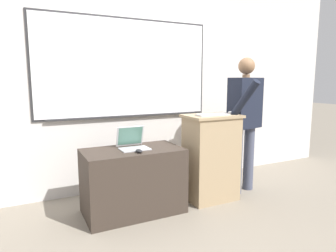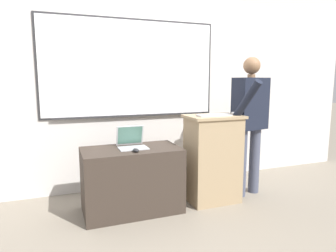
{
  "view_description": "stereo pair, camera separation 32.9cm",
  "coord_description": "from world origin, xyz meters",
  "px_view_note": "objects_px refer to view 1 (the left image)",
  "views": [
    {
      "loc": [
        -1.49,
        -2.5,
        1.4
      ],
      "look_at": [
        -0.04,
        0.41,
        0.9
      ],
      "focal_mm": 32.0,
      "sensor_mm": 36.0,
      "label": 1
    },
    {
      "loc": [
        -1.19,
        -2.64,
        1.4
      ],
      "look_at": [
        -0.04,
        0.41,
        0.9
      ],
      "focal_mm": 32.0,
      "sensor_mm": 36.0,
      "label": 2
    }
  ],
  "objects_px": {
    "lectern_podium": "(211,157)",
    "computer_mouse_by_laptop": "(139,151)",
    "computer_mouse_by_keyboard": "(231,113)",
    "side_desk": "(133,181)",
    "person_presenter": "(245,116)",
    "laptop": "(132,141)",
    "wireless_keyboard": "(213,115)"
  },
  "relations": [
    {
      "from": "side_desk",
      "to": "computer_mouse_by_keyboard",
      "type": "height_order",
      "value": "computer_mouse_by_keyboard"
    },
    {
      "from": "laptop",
      "to": "person_presenter",
      "type": "bearing_deg",
      "value": -4.2
    },
    {
      "from": "person_presenter",
      "to": "computer_mouse_by_laptop",
      "type": "distance_m",
      "value": 1.47
    },
    {
      "from": "lectern_podium",
      "to": "computer_mouse_by_keyboard",
      "type": "height_order",
      "value": "computer_mouse_by_keyboard"
    },
    {
      "from": "lectern_podium",
      "to": "computer_mouse_by_laptop",
      "type": "xyz_separation_m",
      "value": [
        -0.94,
        -0.11,
        0.2
      ]
    },
    {
      "from": "side_desk",
      "to": "laptop",
      "type": "relative_size",
      "value": 3.42
    },
    {
      "from": "person_presenter",
      "to": "laptop",
      "type": "distance_m",
      "value": 1.45
    },
    {
      "from": "lectern_podium",
      "to": "laptop",
      "type": "height_order",
      "value": "lectern_podium"
    },
    {
      "from": "wireless_keyboard",
      "to": "person_presenter",
      "type": "bearing_deg",
      "value": 8.38
    },
    {
      "from": "laptop",
      "to": "computer_mouse_by_laptop",
      "type": "distance_m",
      "value": 0.24
    },
    {
      "from": "lectern_podium",
      "to": "computer_mouse_by_keyboard",
      "type": "xyz_separation_m",
      "value": [
        0.25,
        -0.04,
        0.52
      ]
    },
    {
      "from": "lectern_podium",
      "to": "side_desk",
      "type": "height_order",
      "value": "lectern_podium"
    },
    {
      "from": "person_presenter",
      "to": "computer_mouse_by_keyboard",
      "type": "xyz_separation_m",
      "value": [
        -0.26,
        -0.06,
        0.06
      ]
    },
    {
      "from": "person_presenter",
      "to": "wireless_keyboard",
      "type": "relative_size",
      "value": 4.23
    },
    {
      "from": "person_presenter",
      "to": "wireless_keyboard",
      "type": "distance_m",
      "value": 0.54
    },
    {
      "from": "wireless_keyboard",
      "to": "lectern_podium",
      "type": "bearing_deg",
      "value": 66.2
    },
    {
      "from": "lectern_podium",
      "to": "side_desk",
      "type": "bearing_deg",
      "value": 176.27
    },
    {
      "from": "laptop",
      "to": "side_desk",
      "type": "bearing_deg",
      "value": -105.45
    },
    {
      "from": "person_presenter",
      "to": "computer_mouse_by_laptop",
      "type": "bearing_deg",
      "value": 173.75
    },
    {
      "from": "side_desk",
      "to": "computer_mouse_by_laptop",
      "type": "distance_m",
      "value": 0.4
    },
    {
      "from": "side_desk",
      "to": "person_presenter",
      "type": "bearing_deg",
      "value": -1.5
    },
    {
      "from": "side_desk",
      "to": "person_presenter",
      "type": "relative_size",
      "value": 0.62
    },
    {
      "from": "person_presenter",
      "to": "side_desk",
      "type": "bearing_deg",
      "value": 167.04
    },
    {
      "from": "lectern_podium",
      "to": "computer_mouse_by_keyboard",
      "type": "bearing_deg",
      "value": -8.4
    },
    {
      "from": "side_desk",
      "to": "computer_mouse_by_keyboard",
      "type": "distance_m",
      "value": 1.38
    },
    {
      "from": "lectern_podium",
      "to": "wireless_keyboard",
      "type": "bearing_deg",
      "value": -113.8
    },
    {
      "from": "side_desk",
      "to": "laptop",
      "type": "height_order",
      "value": "laptop"
    },
    {
      "from": "lectern_podium",
      "to": "computer_mouse_by_keyboard",
      "type": "relative_size",
      "value": 10.08
    },
    {
      "from": "computer_mouse_by_laptop",
      "to": "side_desk",
      "type": "bearing_deg",
      "value": 92.29
    },
    {
      "from": "side_desk",
      "to": "laptop",
      "type": "xyz_separation_m",
      "value": [
        0.02,
        0.07,
        0.42
      ]
    },
    {
      "from": "lectern_podium",
      "to": "wireless_keyboard",
      "type": "xyz_separation_m",
      "value": [
        -0.02,
        -0.05,
        0.51
      ]
    },
    {
      "from": "wireless_keyboard",
      "to": "computer_mouse_by_keyboard",
      "type": "bearing_deg",
      "value": 3.86
    }
  ]
}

